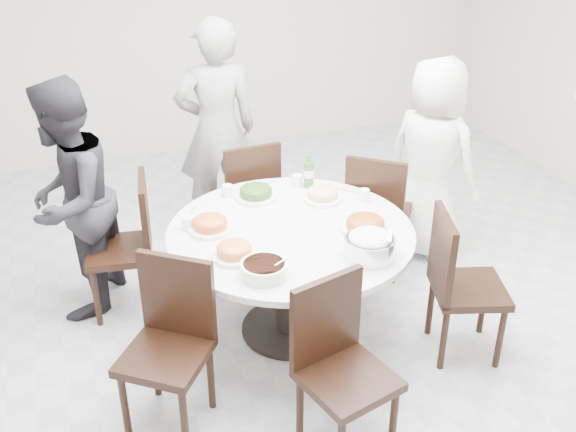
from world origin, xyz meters
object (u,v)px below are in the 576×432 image
object	(u,v)px
chair_nw	(119,247)
diner_middle	(217,131)
chair_sw	(165,353)
rice_bowl	(370,248)
chair_se	(470,286)
diner_left	(69,201)
beverage_bottle	(309,171)
chair_s	(348,376)
dining_table	(291,282)
soup_bowl	(264,269)
chair_ne	(379,211)
diner_right	(432,160)
chair_n	(245,196)

from	to	relation	value
chair_nw	diner_middle	world-z (taller)	diner_middle
chair_sw	rice_bowl	size ratio (longest dim) A/B	3.31
chair_se	diner_left	bearing A→B (deg)	76.67
chair_sw	beverage_bottle	size ratio (longest dim) A/B	3.99
chair_s	beverage_bottle	size ratio (longest dim) A/B	3.99
rice_bowl	beverage_bottle	xyz separation A→B (m)	(0.00, 0.97, 0.06)
dining_table	chair_s	world-z (taller)	chair_s
chair_se	diner_left	xyz separation A→B (m)	(-2.19, 1.27, 0.32)
dining_table	soup_bowl	xyz separation A→B (m)	(-0.30, -0.43, 0.41)
diner_middle	beverage_bottle	world-z (taller)	diner_middle
chair_s	diner_middle	world-z (taller)	diner_middle
chair_s	soup_bowl	bearing A→B (deg)	96.82
diner_left	soup_bowl	bearing A→B (deg)	64.19
diner_middle	beverage_bottle	size ratio (longest dim) A/B	7.33
chair_nw	diner_left	size ratio (longest dim) A/B	0.60
diner_middle	chair_ne	bearing A→B (deg)	138.25
dining_table	chair_se	xyz separation A→B (m)	(0.95, -0.54, 0.10)
diner_middle	rice_bowl	bearing A→B (deg)	104.85
dining_table	diner_middle	xyz separation A→B (m)	(-0.09, 1.46, 0.50)
chair_ne	diner_right	distance (m)	0.56
diner_left	soup_bowl	xyz separation A→B (m)	(0.94, -1.16, -0.01)
chair_sw	chair_nw	bearing A→B (deg)	131.44
chair_ne	soup_bowl	xyz separation A→B (m)	(-1.16, -0.95, 0.31)
chair_ne	diner_right	world-z (taller)	diner_right
chair_s	diner_left	distance (m)	2.15
chair_sw	chair_se	bearing A→B (deg)	37.09
dining_table	chair_s	distance (m)	1.03
diner_right	rice_bowl	bearing A→B (deg)	108.71
chair_nw	soup_bowl	xyz separation A→B (m)	(0.68, -1.04, 0.31)
diner_middle	rice_bowl	size ratio (longest dim) A/B	6.08
chair_sw	beverage_bottle	bearing A→B (deg)	78.59
chair_n	diner_right	bearing A→B (deg)	157.93
diner_left	beverage_bottle	distance (m)	1.57
diner_middle	chair_se	bearing A→B (deg)	120.28
diner_middle	dining_table	bearing A→B (deg)	96.40
chair_n	rice_bowl	bearing A→B (deg)	97.48
diner_left	rice_bowl	bearing A→B (deg)	78.17
chair_n	chair_s	world-z (taller)	same
chair_sw	diner_middle	size ratio (longest dim) A/B	0.54
chair_n	chair_nw	size ratio (longest dim) A/B	1.00
chair_n	diner_left	bearing A→B (deg)	10.58
dining_table	diner_middle	bearing A→B (deg)	93.70
chair_sw	soup_bowl	xyz separation A→B (m)	(0.58, 0.13, 0.31)
dining_table	chair_sw	distance (m)	1.05
chair_ne	chair_s	world-z (taller)	same
chair_se	diner_left	size ratio (longest dim) A/B	0.60
chair_n	diner_middle	bearing A→B (deg)	-79.44
chair_s	diner_middle	distance (m)	2.51
chair_ne	diner_right	bearing A→B (deg)	-128.22
chair_s	diner_middle	xyz separation A→B (m)	(-0.04, 2.48, 0.40)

